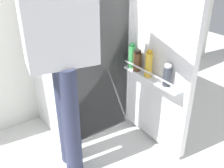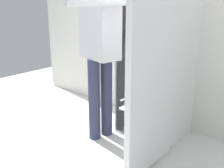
{
  "view_description": "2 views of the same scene",
  "coord_description": "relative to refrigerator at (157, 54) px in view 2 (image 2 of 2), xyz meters",
  "views": [
    {
      "loc": [
        -1.0,
        -1.31,
        1.52
      ],
      "look_at": [
        -0.07,
        -0.04,
        0.66
      ],
      "focal_mm": 42.96,
      "sensor_mm": 36.0,
      "label": 1
    },
    {
      "loc": [
        1.46,
        -1.8,
        1.41
      ],
      "look_at": [
        -0.03,
        -0.12,
        0.69
      ],
      "focal_mm": 43.51,
      "sensor_mm": 36.0,
      "label": 2
    }
  ],
  "objects": [
    {
      "name": "ground_plane",
      "position": [
        -0.03,
        -0.47,
        -0.88
      ],
      "size": [
        6.52,
        6.52,
        0.0
      ],
      "primitive_type": "plane",
      "color": "silver"
    },
    {
      "name": "kitchen_wall",
      "position": [
        -0.03,
        0.39,
        0.45
      ],
      "size": [
        4.4,
        0.1,
        2.66
      ],
      "primitive_type": "cube",
      "color": "silver",
      "rests_on": "ground_plane"
    },
    {
      "name": "refrigerator",
      "position": [
        0.0,
        0.0,
        0.0
      ],
      "size": [
        0.69,
        1.19,
        1.77
      ],
      "color": "white",
      "rests_on": "ground_plane"
    },
    {
      "name": "person",
      "position": [
        -0.38,
        -0.4,
        0.13
      ],
      "size": [
        0.56,
        0.79,
        1.69
      ],
      "color": "#2D334C",
      "rests_on": "ground_plane"
    }
  ]
}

